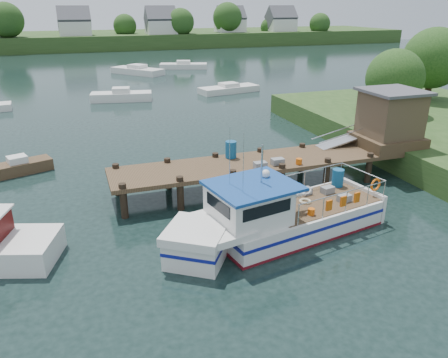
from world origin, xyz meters
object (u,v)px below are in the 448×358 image
object	(u,v)px
lobster_boat	(274,218)
moored_far	(184,66)
moored_rowboat	(19,167)
moored_c	(229,89)
moored_b	(121,96)
dock	(349,135)
moored_d	(137,71)

from	to	relation	value
lobster_boat	moored_far	size ratio (longest dim) A/B	1.40
moored_rowboat	moored_c	world-z (taller)	moored_c
lobster_boat	moored_rowboat	bearing A→B (deg)	121.66
moored_b	moored_far	bearing A→B (deg)	35.92
moored_far	moored_c	size ratio (longest dim) A/B	1.06
dock	moored_b	distance (m)	25.71
moored_c	moored_b	bearing A→B (deg)	-177.98
moored_b	moored_d	distance (m)	17.31
dock	moored_rowboat	distance (m)	17.97
moored_far	moored_d	bearing A→B (deg)	-153.01
moored_far	moored_c	distance (m)	19.40
dock	lobster_boat	world-z (taller)	lobster_boat
moored_b	moored_c	world-z (taller)	moored_b
moored_c	lobster_boat	bearing A→B (deg)	-107.62
moored_rowboat	moored_d	distance (m)	36.69
dock	lobster_boat	xyz separation A→B (m)	(-6.66, -5.01, -1.38)
moored_d	moored_b	bearing A→B (deg)	-113.11
dock	moored_rowboat	bearing A→B (deg)	160.24
moored_d	moored_rowboat	bearing A→B (deg)	-118.17
dock	lobster_boat	bearing A→B (deg)	-143.04
moored_b	moored_d	world-z (taller)	moored_b
moored_d	moored_c	bearing A→B (deg)	-75.72
dock	moored_c	size ratio (longest dim) A/B	2.48
lobster_boat	moored_far	world-z (taller)	lobster_boat
lobster_boat	moored_b	bearing A→B (deg)	83.92
lobster_boat	moored_c	bearing A→B (deg)	62.60
moored_far	moored_c	xyz separation A→B (m)	(0.00, -19.40, -0.05)
lobster_boat	moored_d	bearing A→B (deg)	77.01
dock	moored_d	world-z (taller)	dock
moored_rowboat	moored_d	bearing A→B (deg)	82.05
moored_rowboat	moored_far	bearing A→B (deg)	74.33
lobster_boat	moored_rowboat	size ratio (longest dim) A/B	2.74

